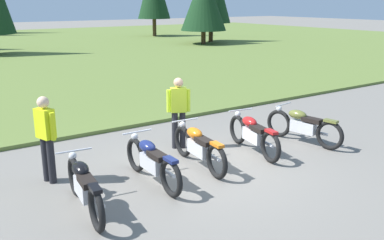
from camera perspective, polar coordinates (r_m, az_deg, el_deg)
ground_plane at (r=8.83m, az=2.20°, el=-6.51°), size 140.00×140.00×0.00m
motorcycle_black at (r=7.17m, az=-14.31°, el=-8.62°), size 0.62×2.10×0.88m
motorcycle_navy at (r=8.03m, az=-5.43°, el=-5.51°), size 0.62×2.10×0.88m
motorcycle_orange at (r=8.78m, az=0.89°, el=-3.57°), size 0.62×2.10×0.88m
motorcycle_red at (r=9.70m, az=8.22°, el=-1.85°), size 0.66×2.08×0.88m
motorcycle_olive at (r=10.60m, az=14.69°, el=-0.71°), size 0.68×2.09×0.88m
rider_in_hivis_vest at (r=9.75m, az=-1.82°, el=1.52°), size 0.50×0.36×1.67m
rider_with_back_turned at (r=8.33m, az=-19.05°, el=-1.83°), size 0.32×0.53×1.67m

